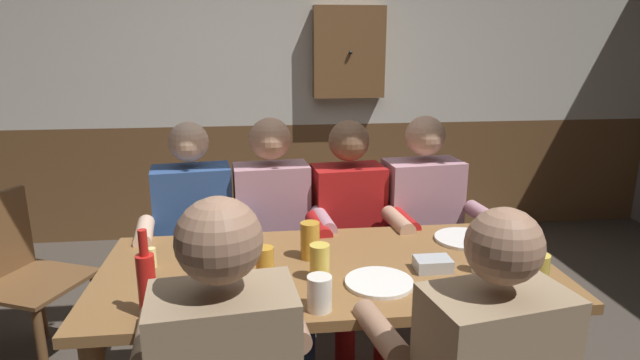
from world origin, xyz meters
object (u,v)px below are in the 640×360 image
(dining_table, at_px, (328,290))
(plate_0, at_px, (379,282))
(person_0, at_px, (195,232))
(pint_glass_6, at_px, (537,275))
(condiment_caddy, at_px, (433,264))
(wall_dart_cabinet, at_px, (349,52))
(pint_glass_4, at_px, (320,262))
(person_2, at_px, (351,225))
(bottle_1, at_px, (147,282))
(chair_empty_far_end, at_px, (21,276))
(bottle_0, at_px, (198,280))
(person_3, at_px, (426,220))
(pint_glass_0, at_px, (244,230))
(pint_glass_1, at_px, (481,260))
(pint_glass_8, at_px, (265,263))
(table_candle, at_px, (152,258))
(person_1, at_px, (274,227))
(pint_glass_5, at_px, (529,255))
(plate_1, at_px, (465,239))
(pint_glass_3, at_px, (512,266))
(pint_glass_2, at_px, (319,293))
(pint_glass_7, at_px, (310,241))

(dining_table, bearing_deg, plate_0, -46.78)
(dining_table, xyz_separation_m, person_0, (-0.60, 0.64, 0.03))
(dining_table, xyz_separation_m, pint_glass_6, (0.70, -0.32, 0.18))
(condiment_caddy, distance_m, wall_dart_cabinet, 2.45)
(pint_glass_4, bearing_deg, person_2, 71.18)
(bottle_1, bearing_deg, person_0, 87.91)
(person_0, bearing_deg, chair_empty_far_end, -7.13)
(bottle_0, height_order, pint_glass_6, bottle_0)
(person_3, distance_m, pint_glass_4, 1.01)
(bottle_0, xyz_separation_m, pint_glass_0, (0.14, 0.54, -0.03))
(condiment_caddy, xyz_separation_m, pint_glass_0, (-0.74, 0.36, 0.04))
(pint_glass_1, distance_m, pint_glass_8, 0.83)
(pint_glass_6, bearing_deg, table_candle, 164.02)
(dining_table, height_order, person_1, person_1)
(chair_empty_far_end, relative_size, pint_glass_1, 8.66)
(pint_glass_5, bearing_deg, plate_0, -177.69)
(plate_1, bearing_deg, bottle_0, -157.61)
(plate_0, relative_size, pint_glass_3, 1.59)
(person_2, relative_size, bottle_0, 4.95)
(pint_glass_4, bearing_deg, person_1, 101.22)
(dining_table, bearing_deg, pint_glass_2, -102.31)
(chair_empty_far_end, bearing_deg, person_3, 113.90)
(pint_glass_1, bearing_deg, pint_glass_0, 156.44)
(plate_1, height_order, pint_glass_1, pint_glass_1)
(person_2, relative_size, bottle_1, 4.05)
(dining_table, xyz_separation_m, pint_glass_1, (0.58, -0.12, 0.15))
(dining_table, xyz_separation_m, pint_glass_3, (0.64, -0.25, 0.18))
(chair_empty_far_end, distance_m, pint_glass_0, 1.22)
(person_3, height_order, pint_glass_6, person_3)
(pint_glass_8, height_order, wall_dart_cabinet, wall_dart_cabinet)
(pint_glass_6, bearing_deg, wall_dart_cabinet, 95.30)
(person_0, bearing_deg, plate_1, 153.11)
(plate_1, height_order, pint_glass_2, pint_glass_2)
(chair_empty_far_end, bearing_deg, bottle_0, 71.11)
(pint_glass_5, height_order, pint_glass_6, same)
(person_0, bearing_deg, pint_glass_3, 136.96)
(table_candle, bearing_deg, person_2, 31.99)
(person_0, bearing_deg, pint_glass_2, 110.63)
(person_0, relative_size, condiment_caddy, 8.69)
(person_3, height_order, plate_1, person_3)
(pint_glass_7, bearing_deg, plate_1, 8.98)
(pint_glass_2, bearing_deg, bottle_0, 169.10)
(person_1, relative_size, pint_glass_0, 9.46)
(person_3, xyz_separation_m, pint_glass_6, (0.08, -0.97, 0.14))
(table_candle, xyz_separation_m, bottle_0, (0.22, -0.34, 0.05))
(person_2, height_order, bottle_0, person_2)
(pint_glass_5, bearing_deg, chair_empty_far_end, 160.44)
(pint_glass_2, height_order, pint_glass_5, pint_glass_5)
(bottle_0, bearing_deg, pint_glass_1, 7.72)
(dining_table, bearing_deg, chair_empty_far_end, 156.52)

